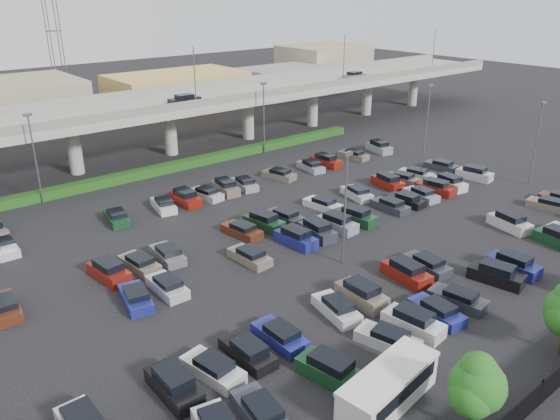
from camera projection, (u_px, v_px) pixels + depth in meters
name	position (u px, v px, depth m)	size (l,w,h in m)	color
ground	(285.00, 234.00, 54.47)	(280.00, 280.00, 0.00)	black
overpass	(134.00, 112.00, 74.53)	(150.00, 13.00, 15.80)	gray
hedge	(164.00, 169.00, 72.14)	(66.00, 1.60, 1.10)	#184012
shuttle_bus	(388.00, 386.00, 31.87)	(7.55, 3.40, 2.34)	silver
parked_cars	(309.00, 241.00, 51.49)	(63.11, 41.68, 1.67)	gray
light_poles	(238.00, 178.00, 51.11)	(66.90, 48.38, 10.30)	#515056
distant_buildings	(128.00, 94.00, 104.50)	(138.00, 24.00, 9.00)	slate
comm_tower	(53.00, 27.00, 103.78)	(2.40, 2.40, 30.00)	#515056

